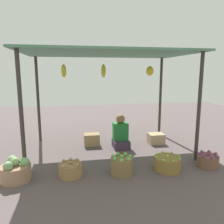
% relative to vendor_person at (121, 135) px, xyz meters
% --- Properties ---
extents(ground_plane, '(14.00, 14.00, 0.00)m').
position_rel_vendor_person_xyz_m(ground_plane, '(-0.31, -0.07, -0.30)').
color(ground_plane, '#5C4E4F').
extents(market_stall_structure, '(3.54, 2.21, 2.15)m').
position_rel_vendor_person_xyz_m(market_stall_structure, '(-0.30, -0.06, 1.70)').
color(market_stall_structure, '#38332D').
rests_on(market_stall_structure, ground).
extents(vendor_person, '(0.36, 0.44, 0.78)m').
position_rel_vendor_person_xyz_m(vendor_person, '(0.00, 0.00, 0.00)').
color(vendor_person, '#3E3043').
rests_on(vendor_person, ground).
extents(basket_cabbages, '(0.47, 0.47, 0.40)m').
position_rel_vendor_person_xyz_m(basket_cabbages, '(-2.02, -1.29, -0.13)').
color(basket_cabbages, '#9E765C').
rests_on(basket_cabbages, ground).
extents(basket_potatoes, '(0.40, 0.40, 0.27)m').
position_rel_vendor_person_xyz_m(basket_potatoes, '(-1.15, -1.28, -0.18)').
color(basket_potatoes, '#9D7446').
rests_on(basket_potatoes, ground).
extents(basket_green_apples, '(0.38, 0.38, 0.35)m').
position_rel_vendor_person_xyz_m(basket_green_apples, '(-0.28, -1.36, -0.14)').
color(basket_green_apples, olive).
rests_on(basket_green_apples, ground).
extents(basket_limes, '(0.48, 0.48, 0.28)m').
position_rel_vendor_person_xyz_m(basket_limes, '(0.56, -1.35, -0.18)').
color(basket_limes, olive).
rests_on(basket_limes, ground).
extents(basket_purple_onions, '(0.39, 0.39, 0.28)m').
position_rel_vendor_person_xyz_m(basket_purple_onions, '(1.36, -1.35, -0.18)').
color(basket_purple_onions, brown).
rests_on(basket_purple_onions, ground).
extents(wooden_crate_near_vendor, '(0.37, 0.30, 0.25)m').
position_rel_vendor_person_xyz_m(wooden_crate_near_vendor, '(0.92, 0.12, -0.18)').
color(wooden_crate_near_vendor, tan).
rests_on(wooden_crate_near_vendor, ground).
extents(wooden_crate_stacked_rear, '(0.36, 0.28, 0.28)m').
position_rel_vendor_person_xyz_m(wooden_crate_stacked_rear, '(-0.65, 0.26, -0.16)').
color(wooden_crate_stacked_rear, '#9C7E55').
rests_on(wooden_crate_stacked_rear, ground).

